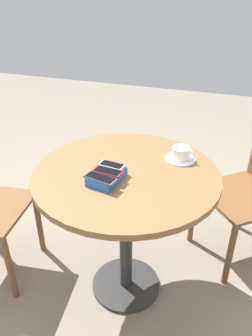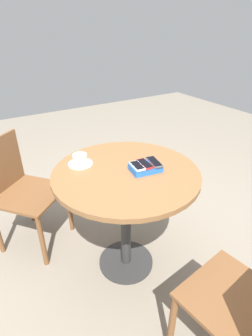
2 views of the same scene
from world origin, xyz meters
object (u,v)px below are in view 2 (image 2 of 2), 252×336
(phone_white, at_px, (137,166))
(saucer, at_px, (80,164))
(chair_near_window, at_px, (22,191))
(phone_red, at_px, (145,164))
(phone_gray, at_px, (154,162))
(coffee_cup, at_px, (80,159))
(round_table, at_px, (126,190))
(chair_far_side, at_px, (250,310))
(phone_box, at_px, (145,168))

(phone_white, distance_m, saucer, 0.37)
(chair_near_window, bearing_deg, saucer, 129.38)
(phone_red, distance_m, chair_near_window, 0.99)
(phone_gray, xyz_separation_m, phone_white, (0.12, -0.01, 0.00))
(phone_red, distance_m, saucer, 0.41)
(phone_gray, height_order, phone_red, same)
(phone_white, bearing_deg, coffee_cup, -48.86)
(coffee_cup, bearing_deg, phone_gray, 141.51)
(saucer, bearing_deg, chair_near_window, -50.62)
(phone_red, bearing_deg, phone_gray, 171.51)
(phone_red, relative_size, coffee_cup, 1.12)
(round_table, distance_m, chair_far_side, 0.88)
(phone_white, xyz_separation_m, saucer, (0.24, -0.28, -0.04))
(coffee_cup, relative_size, chair_near_window, 0.14)
(saucer, xyz_separation_m, chair_far_side, (-0.32, 1.07, -0.33))
(saucer, bearing_deg, phone_red, 137.38)
(phone_box, xyz_separation_m, phone_gray, (-0.06, 0.01, 0.03))
(phone_box, relative_size, chair_near_window, 0.22)
(phone_white, bearing_deg, phone_box, 177.38)
(phone_red, bearing_deg, coffee_cup, -42.97)
(saucer, bearing_deg, round_table, 132.16)
(phone_red, bearing_deg, round_table, -28.54)
(saucer, relative_size, chair_near_window, 0.18)
(coffee_cup, xyz_separation_m, chair_far_side, (-0.32, 1.08, -0.36))
(phone_gray, distance_m, phone_red, 0.06)
(phone_gray, bearing_deg, chair_near_window, -44.78)
(phone_red, height_order, coffee_cup, coffee_cup)
(phone_gray, relative_size, chair_far_side, 0.18)
(phone_box, relative_size, phone_gray, 1.27)
(phone_white, relative_size, chair_near_window, 0.14)
(coffee_cup, bearing_deg, chair_far_side, 106.41)
(phone_box, height_order, phone_red, phone_red)
(chair_near_window, bearing_deg, phone_box, 132.87)
(round_table, height_order, saucer, saucer)
(phone_gray, relative_size, phone_white, 1.24)
(saucer, bearing_deg, phone_box, 137.29)
(phone_red, bearing_deg, saucer, -42.62)
(phone_box, height_order, coffee_cup, coffee_cup)
(coffee_cup, bearing_deg, round_table, 131.70)
(chair_far_side, bearing_deg, phone_gray, -93.19)
(saucer, xyz_separation_m, chair_near_window, (0.33, -0.40, -0.32))
(chair_near_window, bearing_deg, phone_red, 132.89)
(chair_far_side, bearing_deg, chair_near_window, -66.31)
(round_table, distance_m, phone_red, 0.22)
(round_table, xyz_separation_m, phone_red, (-0.10, 0.05, 0.18))
(phone_box, distance_m, saucer, 0.41)
(round_table, bearing_deg, coffee_cup, -48.30)
(coffee_cup, bearing_deg, chair_near_window, -50.37)
(phone_gray, height_order, chair_near_window, chair_near_window)
(round_table, distance_m, coffee_cup, 0.35)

